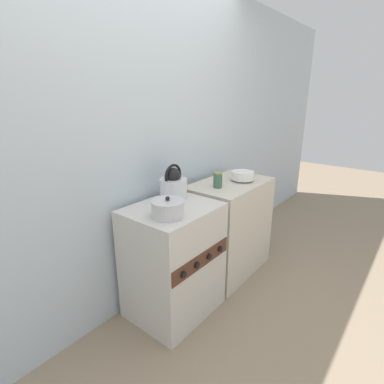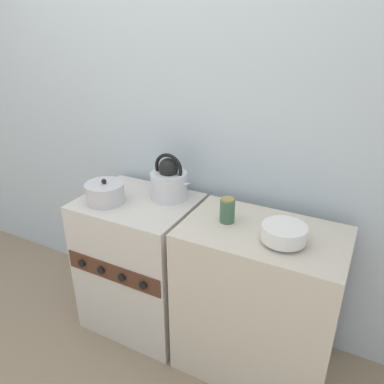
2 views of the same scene
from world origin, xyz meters
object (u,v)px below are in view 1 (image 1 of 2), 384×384
Objects in this scene: stove at (173,260)px; storage_jar at (218,180)px; kettle at (174,185)px; cooking_pot at (168,209)px; enamel_bowl at (243,176)px.

stove is 0.75m from storage_jar.
cooking_pot is (-0.29, -0.21, -0.05)m from kettle.
enamel_bowl is (1.00, 0.02, 0.01)m from cooking_pot.
cooking_pot is at bearing -146.90° from stove.
storage_jar is (-0.30, 0.06, 0.01)m from enamel_bowl.
cooking_pot is (-0.14, -0.09, 0.49)m from stove.
kettle is 0.36m from cooking_pot.
storage_jar is at bearing -0.97° from stove.
kettle is 1.23× the size of cooking_pot.
stove is 0.99m from enamel_bowl.
stove is 3.21× the size of kettle.
enamel_bowl is 0.31m from storage_jar.
enamel_bowl is (0.71, -0.19, -0.04)m from kettle.
storage_jar is (0.70, 0.08, 0.02)m from cooking_pot.
stove is at bearing 179.03° from storage_jar.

